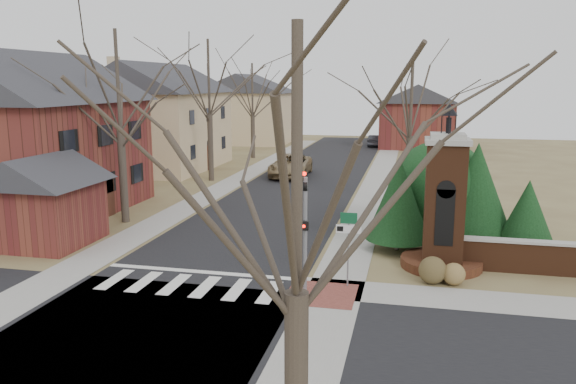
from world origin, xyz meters
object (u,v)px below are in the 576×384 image
(traffic_signal_pole, at_px, (305,225))
(brick_gate_monument, at_px, (444,214))
(distant_car, at_px, (375,141))
(sign_post, at_px, (348,235))
(pickup_truck, at_px, (291,165))

(traffic_signal_pole, xyz_separation_m, brick_gate_monument, (4.70, 4.42, -0.42))
(traffic_signal_pole, height_order, distant_car, traffic_signal_pole)
(sign_post, distance_m, brick_gate_monument, 4.55)
(brick_gate_monument, distance_m, distant_car, 43.16)
(brick_gate_monument, bearing_deg, traffic_signal_pole, -136.76)
(distant_car, bearing_deg, sign_post, 94.64)
(traffic_signal_pole, bearing_deg, brick_gate_monument, 43.24)
(pickup_truck, bearing_deg, traffic_signal_pole, -80.04)
(sign_post, bearing_deg, traffic_signal_pole, -132.43)
(traffic_signal_pole, distance_m, brick_gate_monument, 6.47)
(traffic_signal_pole, xyz_separation_m, distant_car, (-0.90, 47.19, -1.94))
(brick_gate_monument, height_order, pickup_truck, brick_gate_monument)
(traffic_signal_pole, height_order, sign_post, traffic_signal_pole)
(brick_gate_monument, bearing_deg, sign_post, -138.58)
(sign_post, distance_m, distant_car, 45.84)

